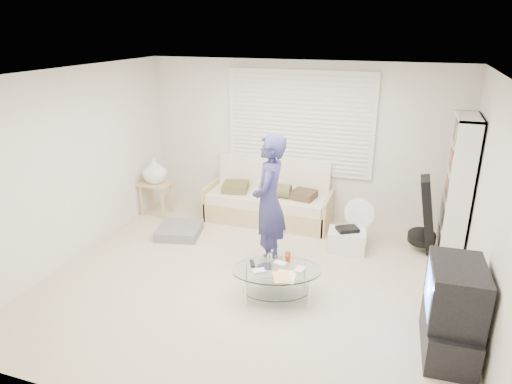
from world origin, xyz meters
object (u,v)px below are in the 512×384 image
(tv_unit, at_px, (452,311))
(bookshelf, at_px, (458,188))
(futon_sofa, at_px, (269,201))
(coffee_table, at_px, (277,275))

(tv_unit, bearing_deg, bookshelf, 86.75)
(futon_sofa, height_order, coffee_table, futon_sofa)
(futon_sofa, distance_m, bookshelf, 2.80)
(bookshelf, bearing_deg, futon_sofa, 173.89)
(futon_sofa, relative_size, bookshelf, 1.04)
(tv_unit, relative_size, coffee_table, 0.80)
(coffee_table, bearing_deg, bookshelf, 43.61)
(futon_sofa, distance_m, tv_unit, 3.59)
(bookshelf, height_order, tv_unit, bookshelf)
(bookshelf, distance_m, tv_unit, 2.26)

